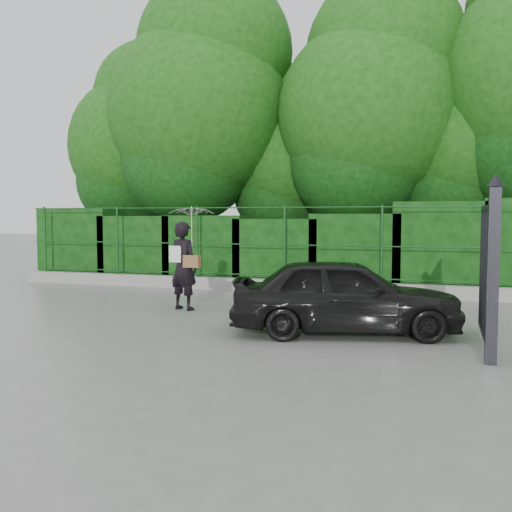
% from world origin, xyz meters
% --- Properties ---
extents(ground, '(80.00, 80.00, 0.00)m').
position_xyz_m(ground, '(0.00, 0.00, 0.00)').
color(ground, gray).
extents(kerb, '(14.00, 0.25, 0.30)m').
position_xyz_m(kerb, '(0.00, 4.50, 0.15)').
color(kerb, '#9E9E99').
rests_on(kerb, ground).
extents(fence, '(14.13, 0.06, 1.80)m').
position_xyz_m(fence, '(0.22, 4.50, 1.20)').
color(fence, '#144719').
rests_on(fence, kerb).
extents(hedge, '(14.20, 1.20, 2.24)m').
position_xyz_m(hedge, '(0.19, 5.50, 1.00)').
color(hedge, black).
rests_on(hedge, ground).
extents(trees, '(17.10, 6.15, 8.08)m').
position_xyz_m(trees, '(1.14, 7.74, 4.62)').
color(trees, black).
rests_on(trees, ground).
extents(gate, '(0.22, 2.33, 2.36)m').
position_xyz_m(gate, '(4.60, -0.72, 1.19)').
color(gate, black).
rests_on(gate, ground).
extents(woman, '(0.96, 0.91, 2.05)m').
position_xyz_m(woman, '(-0.73, 1.43, 1.32)').
color(woman, black).
rests_on(woman, ground).
extents(car, '(3.80, 2.26, 1.21)m').
position_xyz_m(car, '(2.57, 0.09, 0.61)').
color(car, black).
rests_on(car, ground).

